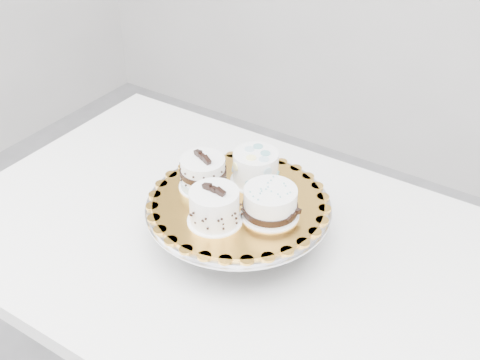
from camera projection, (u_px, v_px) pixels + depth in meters
The scene contains 7 objects.
table at pixel (225, 263), 1.32m from camera, with size 1.19×0.79×0.75m.
cake_stand at pixel (238, 215), 1.22m from camera, with size 0.37×0.37×0.10m.
cake_board at pixel (238, 202), 1.20m from camera, with size 0.34×0.34×0.01m, color gold.
cake_swirl at pixel (214, 207), 1.12m from camera, with size 0.11×0.11×0.08m.
cake_banded at pixel (203, 174), 1.22m from camera, with size 0.12×0.12×0.08m.
cake_dots at pixel (256, 167), 1.23m from camera, with size 0.12×0.12×0.07m.
cake_ribbon at pixel (271, 203), 1.14m from camera, with size 0.12×0.11×0.06m.
Camera 1 is at (0.59, -0.59, 1.58)m, focal length 45.00 mm.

